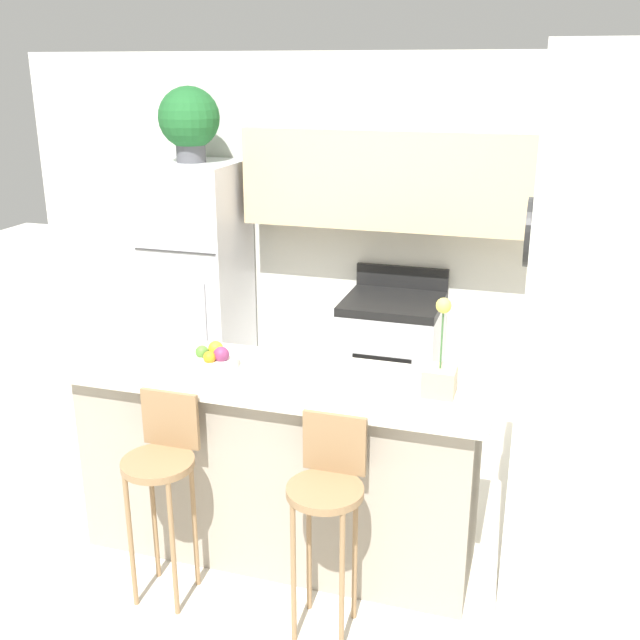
{
  "coord_description": "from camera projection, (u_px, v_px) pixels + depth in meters",
  "views": [
    {
      "loc": [
        1.21,
        -3.18,
        2.45
      ],
      "look_at": [
        0.0,
        0.72,
        1.06
      ],
      "focal_mm": 42.0,
      "sensor_mm": 36.0,
      "label": 1
    }
  ],
  "objects": [
    {
      "name": "pillar_right",
      "position": [
        564.0,
        356.0,
        3.19
      ],
      "size": [
        0.38,
        0.32,
        2.55
      ],
      "color": "silver",
      "rests_on": "ground_plane"
    },
    {
      "name": "ground_plane",
      "position": [
        280.0,
        548.0,
        4.01
      ],
      "size": [
        14.0,
        14.0,
        0.0
      ],
      "primitive_type": "plane",
      "color": "beige"
    },
    {
      "name": "counter_bar",
      "position": [
        279.0,
        464.0,
        3.84
      ],
      "size": [
        2.11,
        0.67,
        1.01
      ],
      "color": "gray",
      "rests_on": "ground_plane"
    },
    {
      "name": "bar_stool_left",
      "position": [
        162.0,
        467.0,
        3.47
      ],
      "size": [
        0.34,
        0.34,
        1.02
      ],
      "color": "olive",
      "rests_on": "ground_plane"
    },
    {
      "name": "refrigerator",
      "position": [
        198.0,
        284.0,
        5.61
      ],
      "size": [
        0.65,
        0.68,
        1.8
      ],
      "color": "silver",
      "rests_on": "ground_plane"
    },
    {
      "name": "bar_stool_right",
      "position": [
        327.0,
        495.0,
        3.25
      ],
      "size": [
        0.34,
        0.34,
        1.02
      ],
      "color": "olive",
      "rests_on": "ground_plane"
    },
    {
      "name": "fruit_bowl",
      "position": [
        213.0,
        359.0,
        3.77
      ],
      "size": [
        0.26,
        0.26,
        0.12
      ],
      "color": "silver",
      "rests_on": "counter_bar"
    },
    {
      "name": "wall_back",
      "position": [
        394.0,
        215.0,
        5.32
      ],
      "size": [
        5.6,
        0.38,
        2.55
      ],
      "color": "silver",
      "rests_on": "ground_plane"
    },
    {
      "name": "orchid_vase",
      "position": [
        440.0,
        373.0,
        3.43
      ],
      "size": [
        0.15,
        0.15,
        0.47
      ],
      "color": "tan",
      "rests_on": "counter_bar"
    },
    {
      "name": "stove_range",
      "position": [
        391.0,
        359.0,
        5.35
      ],
      "size": [
        0.67,
        0.65,
        1.07
      ],
      "color": "silver",
      "rests_on": "ground_plane"
    },
    {
      "name": "potted_plant_on_fridge",
      "position": [
        189.0,
        120.0,
        5.22
      ],
      "size": [
        0.43,
        0.43,
        0.52
      ],
      "color": "#4C4C51",
      "rests_on": "refrigerator"
    }
  ]
}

